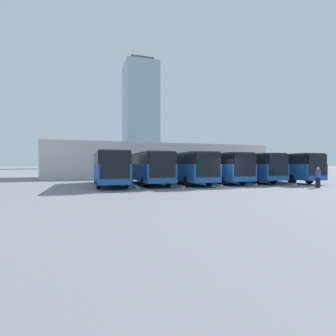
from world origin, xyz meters
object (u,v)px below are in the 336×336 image
object	(u,v)px
bus_3	(185,167)
bus_5	(109,167)
pedestrian	(318,177)
bus_1	(245,167)
bus_2	(216,167)
bus_4	(148,167)
bus_0	(278,167)

from	to	relation	value
bus_3	bus_5	xyz separation A→B (m)	(7.79, -0.08, 0.00)
pedestrian	bus_5	bearing A→B (deg)	-128.89
bus_1	bus_2	size ratio (longest dim) A/B	1.00
bus_4	pedestrian	size ratio (longest dim) A/B	6.25
bus_2	bus_4	world-z (taller)	same
bus_0	bus_4	size ratio (longest dim) A/B	1.00
bus_0	bus_5	size ratio (longest dim) A/B	1.00
bus_1	bus_3	distance (m)	7.81
bus_1	bus_4	size ratio (longest dim) A/B	1.00
bus_0	bus_4	world-z (taller)	same
bus_0	bus_2	world-z (taller)	same
bus_1	bus_5	distance (m)	15.60
bus_1	bus_3	size ratio (longest dim) A/B	1.00
bus_4	pedestrian	bearing A→B (deg)	147.96
bus_4	bus_2	bearing A→B (deg)	179.92
bus_3	pedestrian	distance (m)	12.26
bus_1	bus_4	distance (m)	11.69
bus_2	bus_3	xyz separation A→B (m)	(3.90, 0.36, 0.00)
bus_5	pedestrian	xyz separation A→B (m)	(-17.02, 8.11, -0.81)
bus_2	pedestrian	size ratio (longest dim) A/B	6.25
bus_0	pedestrian	size ratio (longest dim) A/B	6.25
bus_4	bus_5	size ratio (longest dim) A/B	1.00
bus_3	bus_4	world-z (taller)	same
bus_3	bus_4	xyz separation A→B (m)	(3.90, -0.52, 0.00)
bus_5	pedestrian	world-z (taller)	bus_5
bus_1	pedestrian	world-z (taller)	bus_1
bus_0	bus_4	bearing A→B (deg)	-2.19
bus_0	bus_5	distance (m)	19.49
bus_0	bus_2	xyz separation A→B (m)	(7.79, -0.73, 0.00)
bus_1	bus_3	world-z (taller)	same
bus_0	bus_2	size ratio (longest dim) A/B	1.00
bus_0	pedestrian	distance (m)	8.10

